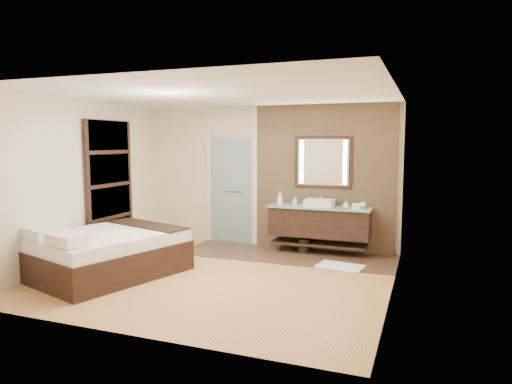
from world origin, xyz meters
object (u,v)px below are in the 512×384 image
at_px(waste_bin, 304,246).
at_px(mirror_unit, 323,162).
at_px(vanity, 319,222).
at_px(bed, 106,253).

bearing_deg(waste_bin, mirror_unit, 49.13).
xyz_separation_m(vanity, mirror_unit, (0.00, 0.24, 1.07)).
bearing_deg(mirror_unit, waste_bin, -130.87).
relative_size(mirror_unit, waste_bin, 3.96).
distance_m(mirror_unit, waste_bin, 1.57).
bearing_deg(bed, mirror_unit, 61.40).
xyz_separation_m(mirror_unit, waste_bin, (-0.27, -0.31, -1.52)).
distance_m(mirror_unit, bed, 4.06).
relative_size(vanity, waste_bin, 6.92).
distance_m(bed, waste_bin, 3.44).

